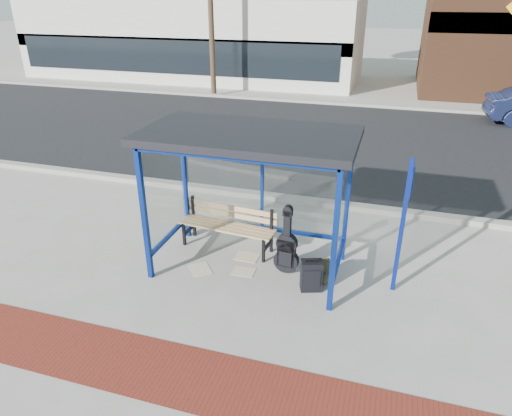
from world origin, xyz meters
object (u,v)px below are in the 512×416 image
(bench, at_px, (228,224))
(suitcase, at_px, (311,276))
(guitar_bag, at_px, (287,250))
(backpack, at_px, (324,272))

(bench, distance_m, suitcase, 1.97)
(guitar_bag, bearing_deg, bench, 161.75)
(suitcase, bearing_deg, backpack, 39.56)
(guitar_bag, xyz_separation_m, backpack, (0.67, -0.13, -0.23))
(bench, xyz_separation_m, backpack, (1.90, -0.64, -0.29))
(bench, relative_size, backpack, 4.46)
(bench, xyz_separation_m, suitcase, (1.73, -0.91, -0.22))
(guitar_bag, height_order, suitcase, guitar_bag)
(backpack, bearing_deg, suitcase, -137.08)
(suitcase, bearing_deg, bench, 133.43)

